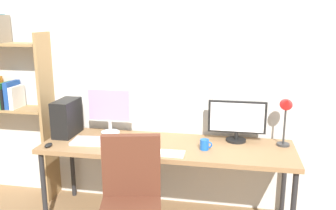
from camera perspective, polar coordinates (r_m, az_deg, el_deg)
wall_back at (r=3.49m, az=1.13°, el=4.76°), size 4.62×0.10×2.60m
desk at (r=3.25m, az=-0.16°, el=-7.09°), size 2.22×0.68×0.74m
bookshelf at (r=4.01m, az=-24.57°, el=2.71°), size 0.83×0.28×1.87m
monitor_left at (r=3.51m, az=-9.17°, el=-0.52°), size 0.44×0.18×0.45m
monitor_right at (r=3.32m, az=10.76°, el=-2.29°), size 0.51×0.18×0.37m
pc_tower at (r=3.58m, az=-15.60°, el=-1.92°), size 0.17×0.34×0.34m
desk_lamp at (r=3.26m, az=18.05°, el=-0.95°), size 0.11×0.15×0.47m
keyboard_main at (r=3.02m, az=-0.99°, el=-7.53°), size 0.38×0.13×0.02m
computer_mouse at (r=3.34m, az=-18.26°, el=-6.00°), size 0.06×0.10×0.03m
laptop_closed at (r=3.36m, az=-12.09°, el=-5.57°), size 0.34×0.24×0.02m
coffee_mug at (r=3.12m, az=5.78°, el=-6.19°), size 0.11×0.08×0.09m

